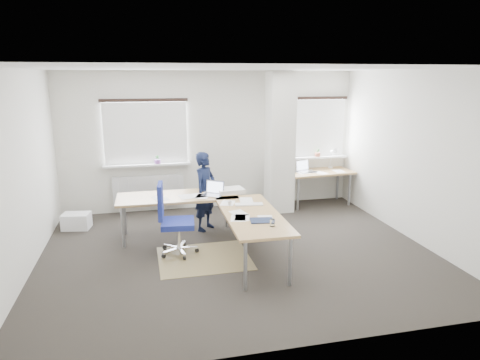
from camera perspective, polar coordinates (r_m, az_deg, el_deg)
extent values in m
plane|color=black|center=(6.81, -0.30, -9.60)|extent=(6.00, 6.00, 0.00)
cube|color=silver|center=(8.81, -3.89, 5.24)|extent=(6.00, 0.04, 2.80)
cube|color=silver|center=(4.07, 7.42, -5.03)|extent=(6.00, 0.04, 2.80)
cube|color=silver|center=(6.45, -27.31, 0.57)|extent=(0.04, 5.00, 2.80)
cube|color=silver|center=(7.61, 22.32, 2.89)|extent=(0.04, 5.00, 2.80)
cube|color=white|center=(6.25, -0.34, 14.67)|extent=(6.00, 5.00, 0.04)
cube|color=silver|center=(8.58, 5.34, 4.92)|extent=(0.50, 0.50, 2.78)
cube|color=white|center=(8.64, -12.46, 6.12)|extent=(1.60, 0.04, 1.20)
cube|color=white|center=(8.60, -12.46, 6.09)|extent=(1.60, 0.02, 1.20)
cube|color=white|center=(8.68, -12.25, 2.01)|extent=(1.70, 0.20, 0.04)
cube|color=white|center=(9.39, 10.22, 6.81)|extent=(1.20, 0.04, 1.20)
cube|color=white|center=(9.35, 10.32, 6.78)|extent=(1.20, 0.02, 1.20)
cube|color=white|center=(9.42, 10.23, 3.02)|extent=(1.30, 0.20, 0.04)
cube|color=white|center=(8.82, -12.07, -1.34)|extent=(1.40, 0.10, 0.60)
cylinder|color=#77408D|center=(8.65, -10.94, 2.44)|extent=(0.12, 0.12, 0.08)
imported|color=#245B25|center=(8.64, -10.95, 2.72)|extent=(0.09, 0.06, 0.17)
cylinder|color=#9B533B|center=(9.39, 10.29, 3.35)|extent=(0.12, 0.12, 0.08)
imported|color=#245B25|center=(9.38, 10.30, 3.61)|extent=(0.09, 0.07, 0.17)
cube|color=olive|center=(6.62, -4.80, -10.33)|extent=(1.38, 1.17, 0.01)
cube|color=white|center=(8.31, -20.97, -5.13)|extent=(0.52, 0.41, 0.28)
cube|color=olive|center=(7.30, -8.35, -2.22)|extent=(2.01, 0.82, 0.04)
cube|color=olive|center=(6.31, 1.56, -4.65)|extent=(0.82, 2.01, 0.04)
cylinder|color=gray|center=(7.13, -15.35, -6.06)|extent=(0.05, 0.05, 0.69)
cylinder|color=gray|center=(7.69, -15.14, -4.57)|extent=(0.05, 0.05, 0.69)
cylinder|color=gray|center=(7.79, -1.80, -3.84)|extent=(0.05, 0.05, 0.69)
cylinder|color=gray|center=(5.56, 0.73, -11.30)|extent=(0.05, 0.05, 0.69)
cylinder|color=gray|center=(5.72, 6.70, -10.69)|extent=(0.05, 0.05, 0.69)
cylinder|color=gray|center=(7.32, 2.16, -5.03)|extent=(0.05, 0.05, 0.69)
cube|color=#B7B7BC|center=(7.23, -3.71, -2.02)|extent=(0.40, 0.38, 0.01)
cube|color=#B7B7BC|center=(7.30, -3.33, -0.95)|extent=(0.29, 0.22, 0.22)
cube|color=silver|center=(7.30, -3.33, -0.95)|extent=(0.25, 0.19, 0.19)
cube|color=white|center=(6.70, 1.18, -3.26)|extent=(0.45, 0.20, 0.02)
cube|color=#16213D|center=(5.99, 2.93, -5.41)|extent=(0.35, 0.28, 0.01)
cube|color=white|center=(7.40, -1.30, -1.40)|extent=(0.48, 0.37, 0.07)
imported|color=white|center=(6.68, -1.38, -3.10)|extent=(0.08, 0.08, 0.07)
cylinder|color=silver|center=(5.78, 4.34, -5.71)|extent=(0.07, 0.07, 0.10)
cube|color=olive|center=(9.21, 10.53, 1.04)|extent=(1.45, 0.81, 0.04)
cylinder|color=gray|center=(8.81, 7.74, -1.87)|extent=(0.05, 0.05, 0.69)
cylinder|color=gray|center=(9.38, 14.39, -1.23)|extent=(0.05, 0.05, 0.69)
cylinder|color=gray|center=(9.25, 6.42, -1.08)|extent=(0.05, 0.05, 0.69)
cylinder|color=gray|center=(9.79, 12.86, -0.51)|extent=(0.05, 0.05, 0.69)
cube|color=#B7B7BC|center=(9.10, 8.74, 1.14)|extent=(0.39, 0.32, 0.01)
cube|color=#B7B7BC|center=(9.16, 8.30, 1.96)|extent=(0.33, 0.15, 0.22)
cube|color=silver|center=(9.16, 8.30, 1.96)|extent=(0.28, 0.12, 0.19)
cylinder|color=white|center=(9.58, 11.95, 1.65)|extent=(0.10, 0.10, 0.02)
cylinder|color=white|center=(9.54, 12.01, 2.77)|extent=(0.02, 0.16, 0.38)
cylinder|color=white|center=(9.40, 12.38, 3.95)|extent=(0.02, 0.29, 0.13)
cone|color=white|center=(9.28, 12.74, 3.68)|extent=(0.14, 0.16, 0.17)
cube|color=navy|center=(6.66, -8.28, -5.75)|extent=(0.54, 0.54, 0.09)
cube|color=navy|center=(6.55, -10.56, -2.78)|extent=(0.11, 0.43, 0.54)
cylinder|color=silver|center=(6.73, -8.22, -7.39)|extent=(0.06, 0.06, 0.37)
cylinder|color=black|center=(6.82, -5.77, -9.30)|extent=(0.07, 0.04, 0.06)
cylinder|color=black|center=(7.07, -7.41, -8.51)|extent=(0.06, 0.07, 0.06)
cylinder|color=black|center=(6.98, -10.01, -8.89)|extent=(0.07, 0.07, 0.06)
cylinder|color=black|center=(6.68, -10.14, -9.97)|extent=(0.07, 0.06, 0.06)
cylinder|color=black|center=(6.58, -7.42, -10.26)|extent=(0.05, 0.07, 0.06)
imported|color=black|center=(7.59, -4.64, -1.52)|extent=(0.59, 0.61, 1.41)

